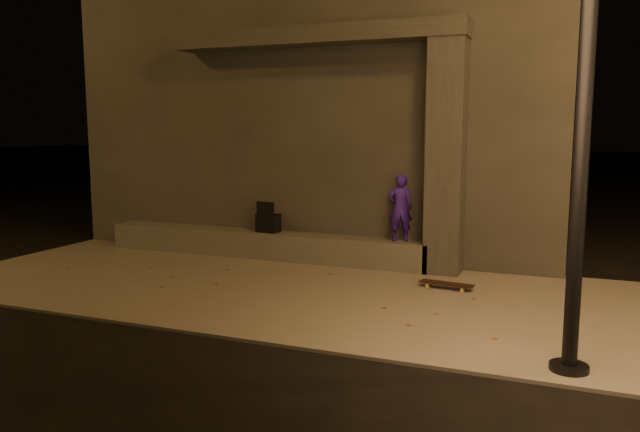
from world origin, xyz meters
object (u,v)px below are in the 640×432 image
at_px(skateboarder, 400,208).
at_px(skateboard, 446,284).
at_px(column, 446,158).
at_px(backpack, 268,221).

relative_size(skateboarder, skateboard, 1.38).
height_order(skateboarder, skateboard, skateboarder).
bearing_deg(column, skateboarder, 180.00).
distance_m(skateboarder, backpack, 2.39).
distance_m(column, skateboard, 2.02).
height_order(backpack, skateboard, backpack).
distance_m(column, skateboarder, 1.08).
xyz_separation_m(backpack, skateboard, (3.32, -1.01, -0.57)).
relative_size(skateboarder, backpack, 1.98).
bearing_deg(backpack, skateboard, -8.60).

